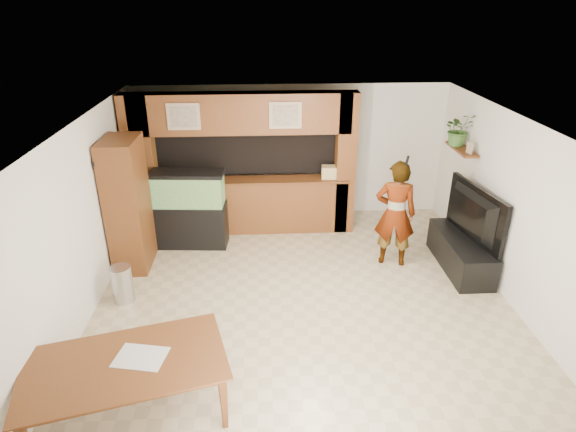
{
  "coord_description": "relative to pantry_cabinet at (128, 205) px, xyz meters",
  "views": [
    {
      "loc": [
        -0.55,
        -5.79,
        4.11
      ],
      "look_at": [
        -0.2,
        0.6,
        1.14
      ],
      "focal_mm": 30.0,
      "sensor_mm": 36.0,
      "label": 1
    }
  ],
  "objects": [
    {
      "name": "floor",
      "position": [
        2.7,
        -1.32,
        -1.07
      ],
      "size": [
        6.5,
        6.5,
        0.0
      ],
      "primitive_type": "plane",
      "color": "tan",
      "rests_on": "ground"
    },
    {
      "name": "ceiling",
      "position": [
        2.7,
        -1.32,
        1.53
      ],
      "size": [
        6.5,
        6.5,
        0.0
      ],
      "primitive_type": "plane",
      "color": "white",
      "rests_on": "wall_back"
    },
    {
      "name": "wall_back",
      "position": [
        2.7,
        1.93,
        0.23
      ],
      "size": [
        6.0,
        0.0,
        6.0
      ],
      "primitive_type": "plane",
      "rotation": [
        1.57,
        0.0,
        0.0
      ],
      "color": "silver",
      "rests_on": "floor"
    },
    {
      "name": "wall_left",
      "position": [
        -0.3,
        -1.32,
        0.23
      ],
      "size": [
        0.0,
        6.5,
        6.5
      ],
      "primitive_type": "plane",
      "rotation": [
        1.57,
        0.0,
        1.57
      ],
      "color": "silver",
      "rests_on": "floor"
    },
    {
      "name": "wall_right",
      "position": [
        5.7,
        -1.32,
        0.23
      ],
      "size": [
        0.0,
        6.5,
        6.5
      ],
      "primitive_type": "plane",
      "rotation": [
        1.57,
        0.0,
        -1.57
      ],
      "color": "silver",
      "rests_on": "floor"
    },
    {
      "name": "partition",
      "position": [
        1.75,
        1.32,
        0.24
      ],
      "size": [
        4.2,
        0.99,
        2.6
      ],
      "color": "brown",
      "rests_on": "floor"
    },
    {
      "name": "wall_clock",
      "position": [
        -0.27,
        -0.32,
        0.83
      ],
      "size": [
        0.05,
        0.25,
        0.25
      ],
      "color": "black",
      "rests_on": "wall_left"
    },
    {
      "name": "wall_shelf",
      "position": [
        5.55,
        0.63,
        0.63
      ],
      "size": [
        0.25,
        0.9,
        0.04
      ],
      "primitive_type": "cube",
      "color": "brown",
      "rests_on": "wall_right"
    },
    {
      "name": "pantry_cabinet",
      "position": [
        0.0,
        0.0,
        0.0
      ],
      "size": [
        0.54,
        0.88,
        2.14
      ],
      "primitive_type": "cube",
      "color": "brown",
      "rests_on": "floor"
    },
    {
      "name": "trash_can",
      "position": [
        0.07,
        -1.07,
        -0.79
      ],
      "size": [
        0.31,
        0.31,
        0.56
      ],
      "primitive_type": "cylinder",
      "color": "#B2B2B7",
      "rests_on": "floor"
    },
    {
      "name": "aquarium",
      "position": [
        0.86,
        0.63,
        -0.39
      ],
      "size": [
        1.25,
        0.47,
        1.39
      ],
      "rotation": [
        0.0,
        0.0,
        -0.07
      ],
      "color": "black",
      "rests_on": "floor"
    },
    {
      "name": "tv_stand",
      "position": [
        5.35,
        -0.4,
        -0.81
      ],
      "size": [
        0.58,
        1.58,
        0.53
      ],
      "primitive_type": "cube",
      "color": "black",
      "rests_on": "floor"
    },
    {
      "name": "television",
      "position": [
        5.35,
        -0.4,
        -0.11
      ],
      "size": [
        0.44,
        1.51,
        0.86
      ],
      "primitive_type": "imported",
      "rotation": [
        0.0,
        0.0,
        1.73
      ],
      "color": "black",
      "rests_on": "tv_stand"
    },
    {
      "name": "photo_frame",
      "position": [
        5.55,
        0.33,
        0.74
      ],
      "size": [
        0.06,
        0.14,
        0.19
      ],
      "primitive_type": "cube",
      "rotation": [
        0.0,
        0.0,
        0.21
      ],
      "color": "tan",
      "rests_on": "wall_shelf"
    },
    {
      "name": "potted_plant",
      "position": [
        5.52,
        0.79,
        0.93
      ],
      "size": [
        0.53,
        0.47,
        0.57
      ],
      "primitive_type": "imported",
      "rotation": [
        0.0,
        0.0,
        0.05
      ],
      "color": "#386327",
      "rests_on": "wall_shelf"
    },
    {
      "name": "person",
      "position": [
        4.26,
        -0.19,
        -0.18
      ],
      "size": [
        0.74,
        0.57,
        1.79
      ],
      "primitive_type": "imported",
      "rotation": [
        0.0,
        0.0,
        2.9
      ],
      "color": "#8F7C4E",
      "rests_on": "floor"
    },
    {
      "name": "microphone",
      "position": [
        4.31,
        -0.35,
        0.77
      ],
      "size": [
        0.04,
        0.11,
        0.17
      ],
      "primitive_type": "cylinder",
      "rotation": [
        0.44,
        0.0,
        0.0
      ],
      "color": "black",
      "rests_on": "person"
    },
    {
      "name": "dining_table",
      "position": [
        0.71,
        -3.27,
        -0.72
      ],
      "size": [
        2.24,
        1.6,
        0.71
      ],
      "primitive_type": "imported",
      "rotation": [
        0.0,
        0.0,
        0.26
      ],
      "color": "brown",
      "rests_on": "floor"
    },
    {
      "name": "newspaper_a",
      "position": [
        0.85,
        -3.16,
        -0.36
      ],
      "size": [
        0.57,
        0.46,
        0.01
      ],
      "primitive_type": "cube",
      "rotation": [
        0.0,
        0.0,
        -0.2
      ],
      "color": "silver",
      "rests_on": "dining_table"
    },
    {
      "name": "counter_box",
      "position": [
        3.39,
        1.13,
        0.08
      ],
      "size": [
        0.35,
        0.25,
        0.22
      ],
      "primitive_type": "cube",
      "rotation": [
        0.0,
        0.0,
        -0.09
      ],
      "color": "tan",
      "rests_on": "partition"
    }
  ]
}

